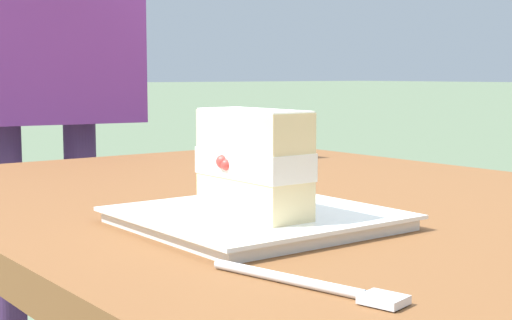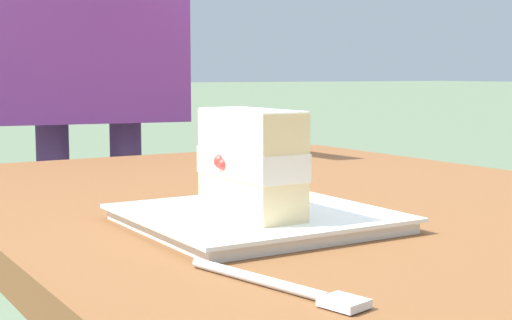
{
  "view_description": "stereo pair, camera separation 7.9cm",
  "coord_description": "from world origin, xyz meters",
  "px_view_note": "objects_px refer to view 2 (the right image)",
  "views": [
    {
      "loc": [
        -0.67,
        0.65,
        0.92
      ],
      "look_at": [
        -0.05,
        0.17,
        0.84
      ],
      "focal_mm": 53.36,
      "sensor_mm": 36.0,
      "label": 1
    },
    {
      "loc": [
        -0.72,
        0.58,
        0.92
      ],
      "look_at": [
        -0.05,
        0.17,
        0.84
      ],
      "focal_mm": 53.36,
      "sensor_mm": 36.0,
      "label": 2
    }
  ],
  "objects_px": {
    "patio_table": "(354,293)",
    "dessert_fork": "(283,286)",
    "dessert_plate": "(256,218)",
    "diner_person": "(87,8)",
    "cake_slice": "(251,163)"
  },
  "relations": [
    {
      "from": "dessert_fork",
      "to": "dessert_plate",
      "type": "bearing_deg",
      "value": -26.87
    },
    {
      "from": "dessert_fork",
      "to": "cake_slice",
      "type": "bearing_deg",
      "value": -25.14
    },
    {
      "from": "patio_table",
      "to": "dessert_fork",
      "type": "height_order",
      "value": "dessert_fork"
    },
    {
      "from": "dessert_plate",
      "to": "cake_slice",
      "type": "relative_size",
      "value": 1.89
    },
    {
      "from": "cake_slice",
      "to": "diner_person",
      "type": "relative_size",
      "value": 0.08
    },
    {
      "from": "dessert_fork",
      "to": "diner_person",
      "type": "relative_size",
      "value": 0.1
    },
    {
      "from": "patio_table",
      "to": "diner_person",
      "type": "height_order",
      "value": "diner_person"
    },
    {
      "from": "patio_table",
      "to": "cake_slice",
      "type": "height_order",
      "value": "cake_slice"
    },
    {
      "from": "patio_table",
      "to": "dessert_plate",
      "type": "distance_m",
      "value": 0.22
    },
    {
      "from": "patio_table",
      "to": "dessert_fork",
      "type": "bearing_deg",
      "value": 133.28
    },
    {
      "from": "patio_table",
      "to": "dessert_fork",
      "type": "distance_m",
      "value": 0.4
    },
    {
      "from": "patio_table",
      "to": "dessert_plate",
      "type": "bearing_deg",
      "value": 105.92
    },
    {
      "from": "dessert_plate",
      "to": "diner_person",
      "type": "bearing_deg",
      "value": -9.98
    },
    {
      "from": "cake_slice",
      "to": "dessert_fork",
      "type": "xyz_separation_m",
      "value": [
        -0.2,
        0.09,
        -0.07
      ]
    },
    {
      "from": "cake_slice",
      "to": "dessert_fork",
      "type": "relative_size",
      "value": 0.78
    }
  ]
}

